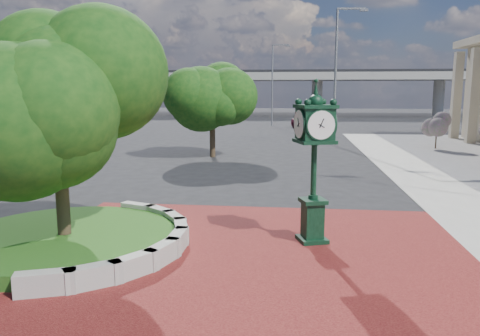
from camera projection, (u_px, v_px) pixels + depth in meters
name	position (u px, v px, depth m)	size (l,w,h in m)	color
ground	(244.00, 254.00, 12.45)	(200.00, 200.00, 0.00)	black
plaza	(239.00, 268.00, 11.46)	(12.00, 12.00, 0.04)	maroon
planter_wall	(145.00, 241.00, 12.71)	(2.96, 6.77, 0.54)	#9E9B93
grass_bed	(65.00, 240.00, 12.99)	(6.10, 6.10, 0.40)	#194F16
overpass	(287.00, 77.00, 79.96)	(90.00, 12.00, 7.50)	#9E9B93
tree_planter	(57.00, 113.00, 12.40)	(5.20, 5.20, 6.33)	#38281C
tree_street	(212.00, 107.00, 30.00)	(4.40, 4.40, 5.45)	#38281C
post_clock	(314.00, 156.00, 13.02)	(1.15, 1.15, 4.55)	black
parked_car	(304.00, 122.00, 52.33)	(1.69, 4.21, 1.43)	maroon
street_lamp_near	(339.00, 66.00, 35.79)	(2.34, 0.34, 10.41)	slate
street_lamp_far	(274.00, 79.00, 55.69)	(2.15, 0.27, 9.60)	slate
shrub_far	(437.00, 127.00, 34.34)	(1.20, 1.20, 2.20)	#38281C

